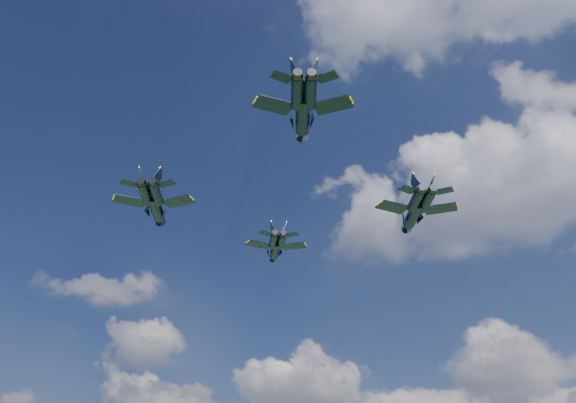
% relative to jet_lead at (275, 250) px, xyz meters
% --- Properties ---
extents(jet_lead, '(11.16, 12.91, 3.30)m').
position_rel_jet_lead_xyz_m(jet_lead, '(0.00, 0.00, 0.00)').
color(jet_lead, black).
extents(jet_left, '(11.31, 14.57, 3.60)m').
position_rel_jet_lead_xyz_m(jet_left, '(-2.94, -27.35, -3.24)').
color(jet_left, black).
extents(jet_right, '(12.54, 15.36, 3.85)m').
position_rel_jet_lead_xyz_m(jet_right, '(27.12, -3.53, -1.92)').
color(jet_right, black).
extents(jet_slot, '(11.56, 15.27, 3.75)m').
position_rel_jet_lead_xyz_m(jet_slot, '(24.01, -31.43, 0.26)').
color(jet_slot, black).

